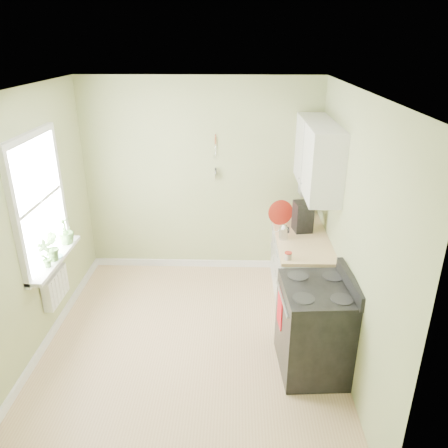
{
  "coord_description": "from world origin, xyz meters",
  "views": [
    {
      "loc": [
        0.48,
        -3.92,
        3.12
      ],
      "look_at": [
        0.35,
        0.55,
        1.21
      ],
      "focal_mm": 35.0,
      "sensor_mm": 36.0,
      "label": 1
    }
  ],
  "objects_px": {
    "stove": "(315,328)",
    "stand_mixer": "(303,200)",
    "coffee_maker": "(303,217)",
    "kettle": "(284,232)"
  },
  "relations": [
    {
      "from": "coffee_maker",
      "to": "stand_mixer",
      "type": "bearing_deg",
      "value": 81.42
    },
    {
      "from": "stand_mixer",
      "to": "coffee_maker",
      "type": "bearing_deg",
      "value": -98.58
    },
    {
      "from": "stove",
      "to": "coffee_maker",
      "type": "bearing_deg",
      "value": 88.98
    },
    {
      "from": "stand_mixer",
      "to": "kettle",
      "type": "height_order",
      "value": "stand_mixer"
    },
    {
      "from": "stand_mixer",
      "to": "coffee_maker",
      "type": "distance_m",
      "value": 0.66
    },
    {
      "from": "stove",
      "to": "coffee_maker",
      "type": "relative_size",
      "value": 2.88
    },
    {
      "from": "kettle",
      "to": "coffee_maker",
      "type": "bearing_deg",
      "value": 45.57
    },
    {
      "from": "stove",
      "to": "stand_mixer",
      "type": "xyz_separation_m",
      "value": [
        0.12,
        2.06,
        0.6
      ]
    },
    {
      "from": "stove",
      "to": "kettle",
      "type": "bearing_deg",
      "value": 101.21
    },
    {
      "from": "stove",
      "to": "stand_mixer",
      "type": "height_order",
      "value": "stand_mixer"
    }
  ]
}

